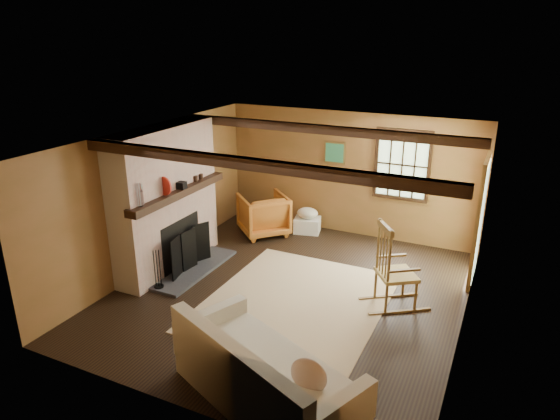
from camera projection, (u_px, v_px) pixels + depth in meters
The scene contains 10 objects.
ground at pixel (290, 293), 7.68m from camera, with size 5.50×5.50×0.00m, color black.
room_envelope at pixel (311, 189), 7.26m from camera, with size 5.02×5.52×2.44m.
fireplace at pixel (167, 205), 8.21m from camera, with size 1.02×2.30×2.40m.
rug at pixel (296, 302), 7.43m from camera, with size 2.50×3.00×0.01m, color #D1BB8B.
rocking_chair at pixel (394, 272), 7.16m from camera, with size 1.04×0.93×1.29m.
sofa at pixel (262, 379), 5.30m from camera, with size 2.41×1.76×0.89m.
firewood_pile at pixel (262, 215), 10.58m from camera, with size 0.70×0.13×0.25m.
laundry_basket at pixel (307, 225), 9.96m from camera, with size 0.50×0.38×0.30m, color white.
basket_pillow at pixel (308, 213), 9.87m from camera, with size 0.43×0.34×0.21m, color beige.
armchair at pixel (263, 214), 9.80m from camera, with size 0.87×0.89×0.81m, color #BF6026.
Camera 1 is at (2.80, -6.19, 3.81)m, focal length 32.00 mm.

